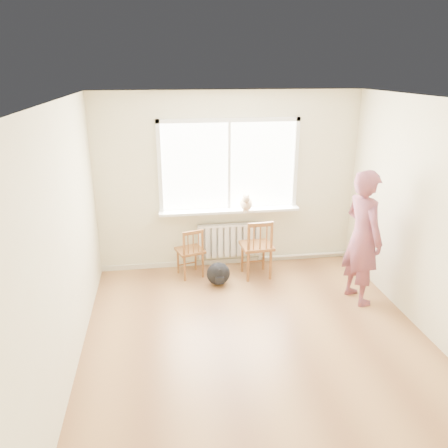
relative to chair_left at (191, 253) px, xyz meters
name	(u,v)px	position (x,y,z in m)	size (l,w,h in m)	color
floor	(259,345)	(0.63, -1.86, -0.39)	(4.50, 4.50, 0.00)	#A47243
ceiling	(267,101)	(0.63, -1.86, 2.31)	(4.50, 4.50, 0.00)	white
back_wall	(229,182)	(0.63, 0.39, 0.96)	(4.00, 0.01, 2.70)	beige
window	(229,162)	(0.63, 0.37, 1.27)	(2.12, 0.05, 1.42)	white
windowsill	(230,210)	(0.63, 0.28, 0.54)	(2.15, 0.22, 0.04)	white
radiator	(229,240)	(0.63, 0.30, 0.05)	(1.00, 0.12, 0.55)	white
heating_pipe	(304,255)	(1.88, 0.33, -0.31)	(0.04, 0.04, 1.40)	silver
baseboard	(228,261)	(0.63, 0.38, -0.35)	(4.00, 0.03, 0.08)	beige
chair_left	(191,253)	(0.00, 0.00, 0.00)	(0.47, 0.46, 0.77)	brown
chair_right	(257,249)	(0.98, -0.16, 0.07)	(0.48, 0.46, 0.91)	brown
person	(363,238)	(2.18, -1.02, 0.51)	(0.66, 0.43, 1.81)	#B43F3C
cat	(246,203)	(0.86, 0.20, 0.68)	(0.24, 0.43, 0.29)	beige
backpack	(218,274)	(0.37, -0.32, -0.22)	(0.34, 0.26, 0.34)	black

